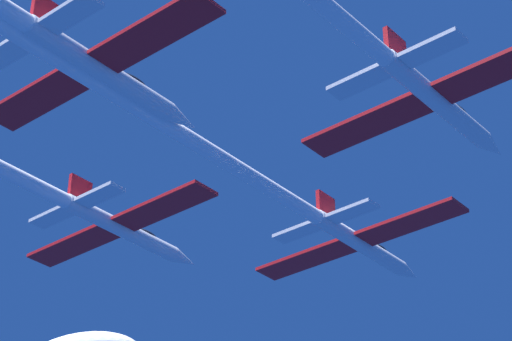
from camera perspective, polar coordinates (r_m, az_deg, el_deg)
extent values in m
cylinder|color=white|center=(71.99, 5.83, -4.07)|extent=(1.11, 10.06, 1.11)
cone|color=white|center=(76.68, 8.46, -5.65)|extent=(1.08, 2.21, 1.08)
ellipsoid|color=black|center=(73.87, 6.79, -4.34)|extent=(0.77, 2.01, 0.55)
cube|color=red|center=(73.87, 2.81, -4.94)|extent=(7.65, 2.21, 0.24)
cube|color=red|center=(69.57, 8.55, -2.85)|extent=(7.65, 2.21, 0.24)
cube|color=red|center=(69.70, 3.88, -1.93)|extent=(0.29, 1.81, 1.61)
cube|color=white|center=(70.09, 2.32, -3.42)|extent=(3.44, 1.33, 0.24)
cube|color=white|center=(67.77, 5.36, -2.26)|extent=(3.44, 1.33, 0.24)
cylinder|color=white|center=(53.37, -13.27, 7.50)|extent=(1.00, 50.64, 1.00)
cylinder|color=white|center=(70.89, -7.39, -3.24)|extent=(1.11, 10.06, 1.11)
cone|color=white|center=(74.68, -3.98, -4.95)|extent=(1.08, 2.21, 1.08)
ellipsoid|color=black|center=(72.43, -6.10, -3.55)|extent=(0.77, 2.01, 0.55)
cube|color=red|center=(73.57, -10.03, -4.10)|extent=(7.65, 2.21, 0.24)
cube|color=red|center=(67.77, -5.13, -1.99)|extent=(7.65, 2.21, 0.24)
cube|color=red|center=(69.25, -9.71, -1.03)|extent=(0.29, 1.81, 1.61)
cube|color=white|center=(70.05, -11.17, -2.52)|extent=(3.44, 1.33, 0.24)
cube|color=white|center=(66.94, -8.65, -1.35)|extent=(3.44, 1.33, 0.24)
cylinder|color=white|center=(57.44, 10.01, 3.79)|extent=(1.11, 10.06, 1.11)
cone|color=white|center=(62.07, 12.94, 1.25)|extent=(1.08, 2.21, 1.08)
ellipsoid|color=black|center=(59.34, 11.07, 3.21)|extent=(0.77, 2.01, 0.55)
cube|color=red|center=(58.90, 6.12, 2.48)|extent=(7.65, 2.21, 0.24)
cube|color=red|center=(55.53, 13.61, 5.63)|extent=(7.65, 2.21, 0.24)
cube|color=red|center=(55.39, 7.72, 6.81)|extent=(0.29, 1.81, 1.61)
cube|color=white|center=(55.39, 5.73, 4.90)|extent=(3.44, 1.33, 0.24)
cube|color=white|center=(53.55, 9.74, 6.69)|extent=(3.44, 1.33, 0.24)
cylinder|color=white|center=(55.50, -8.48, 5.50)|extent=(1.11, 10.06, 1.11)
cone|color=white|center=(58.89, -4.11, 2.80)|extent=(1.08, 2.21, 1.08)
ellipsoid|color=black|center=(56.95, -6.81, 4.88)|extent=(0.77, 2.01, 0.55)
cube|color=red|center=(58.07, -11.79, 4.01)|extent=(7.65, 2.21, 0.24)
cube|color=red|center=(52.63, -5.62, 7.61)|extent=(7.65, 2.21, 0.24)
cube|color=red|center=(54.38, -11.51, 8.54)|extent=(0.29, 1.81, 1.61)
cube|color=white|center=(54.94, -13.35, 6.53)|extent=(3.44, 1.33, 0.24)
cube|color=white|center=(52.01, -10.20, 8.57)|extent=(3.44, 1.33, 0.24)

